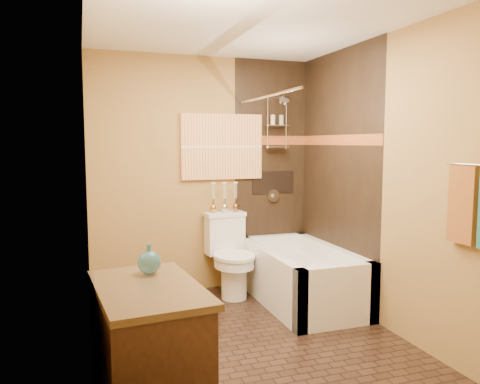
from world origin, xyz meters
name	(u,v)px	position (x,y,z in m)	size (l,w,h in m)	color
floor	(252,343)	(0.00, 0.00, 0.00)	(3.00, 3.00, 0.00)	black
wall_left	(89,193)	(-1.20, 0.00, 1.25)	(0.02, 3.00, 2.50)	#A4753F
wall_right	(384,183)	(1.20, 0.00, 1.25)	(0.02, 3.00, 2.50)	#A4753F
wall_back	(204,175)	(0.00, 1.50, 1.25)	(2.40, 0.02, 2.50)	#A4753F
wall_front	(363,216)	(0.00, -1.50, 1.25)	(2.40, 0.02, 2.50)	#A4753F
ceiling	(253,20)	(0.00, 0.00, 2.50)	(3.00, 3.00, 0.00)	silver
alcove_tile_back	(271,173)	(0.78, 1.49, 1.25)	(0.85, 0.01, 2.50)	black
alcove_tile_right	(337,177)	(1.19, 0.75, 1.25)	(0.01, 1.50, 2.50)	black
mosaic_band_back	(271,140)	(0.78, 1.48, 1.62)	(0.85, 0.01, 0.10)	maroon
mosaic_band_right	(337,140)	(1.18, 0.75, 1.62)	(0.01, 1.50, 0.10)	maroon
alcove_niche	(273,182)	(0.80, 1.48, 1.15)	(0.50, 0.01, 0.25)	black
shower_fixtures	(277,136)	(0.80, 1.38, 1.67)	(0.24, 0.33, 1.16)	silver
curtain_rod	(265,97)	(0.40, 0.75, 2.02)	(0.03, 0.03, 1.55)	silver
towel_bar	(479,165)	(1.15, -1.05, 1.45)	(0.02, 0.02, 0.55)	silver
towel_rust	(463,205)	(1.16, -0.92, 1.18)	(0.05, 0.22, 0.52)	brown
sunset_painting	(222,147)	(0.20, 1.48, 1.55)	(0.90, 0.04, 0.70)	orange
vanity_mirror	(93,160)	(-1.19, -0.80, 1.50)	(0.01, 1.00, 0.90)	white
bathtub	(301,280)	(0.80, 0.75, 0.22)	(0.80, 1.50, 0.55)	white
toilet	(230,254)	(0.20, 1.20, 0.43)	(0.45, 0.66, 0.85)	white
vanity	(148,354)	(-0.92, -0.80, 0.40)	(0.63, 0.95, 0.80)	black
teal_bottle	(149,259)	(-0.87, -0.57, 0.89)	(0.14, 0.14, 0.22)	#276875
bud_vases	(225,196)	(0.20, 1.39, 1.02)	(0.32, 0.07, 0.31)	gold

